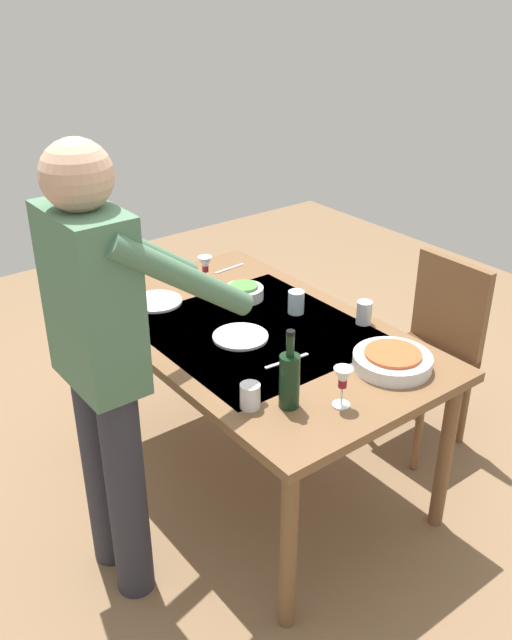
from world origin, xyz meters
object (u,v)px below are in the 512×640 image
(water_cup_near_right, at_px, (364,313))
(serving_bowl_pasta, at_px, (392,360))
(water_cup_far_left, at_px, (250,396))
(dinner_plate_far, at_px, (157,301))
(person_server, at_px, (104,357))
(side_bowl_salad, at_px, (244,292))
(wine_glass_right, at_px, (205,266))
(dinner_plate_near, at_px, (240,337))
(dining_table, at_px, (256,346))
(water_cup_near_left, at_px, (296,302))
(chair_near, at_px, (433,341))
(wine_bottle, at_px, (289,379))
(wine_glass_left, at_px, (343,380))

(water_cup_near_right, relative_size, serving_bowl_pasta, 0.34)
(water_cup_far_left, bearing_deg, water_cup_near_right, -74.90)
(water_cup_near_right, height_order, dinner_plate_far, water_cup_near_right)
(person_server, xyz_separation_m, side_bowl_salad, (0.42, -0.89, -0.17))
(wine_glass_right, height_order, serving_bowl_pasta, wine_glass_right)
(wine_glass_right, distance_m, dinner_plate_near, 0.55)
(dining_table, distance_m, water_cup_near_left, 0.27)
(chair_near, distance_m, dinner_plate_near, 1.01)
(serving_bowl_pasta, bearing_deg, dining_table, 22.41)
(wine_bottle, relative_size, water_cup_near_right, 2.92)
(person_server, xyz_separation_m, water_cup_far_left, (-0.29, -0.39, -0.16))
(dinner_plate_near, bearing_deg, wine_bottle, 162.48)
(water_cup_near_left, bearing_deg, serving_bowl_pasta, 178.56)
(chair_near, bearing_deg, side_bowl_salad, 52.97)
(serving_bowl_pasta, relative_size, dinner_plate_far, 1.30)
(person_server, bearing_deg, wine_glass_right, -52.27)
(wine_bottle, bearing_deg, water_cup_near_right, -66.63)
(wine_glass_left, xyz_separation_m, side_bowl_salad, (0.90, -0.25, -0.07))
(wine_glass_left, bearing_deg, wine_glass_right, -9.37)
(water_cup_near_right, bearing_deg, wine_glass_left, 127.70)
(dining_table, height_order, water_cup_near_left, water_cup_near_left)
(chair_near, height_order, water_cup_near_left, chair_near)
(water_cup_near_right, relative_size, side_bowl_salad, 0.56)
(dining_table, xyz_separation_m, person_server, (-0.14, 0.74, 0.28))
(wine_bottle, distance_m, water_cup_near_right, 0.71)
(water_cup_near_left, relative_size, water_cup_far_left, 1.12)
(wine_glass_right, bearing_deg, dining_table, 170.52)
(chair_near, height_order, person_server, person_server)
(person_server, height_order, water_cup_far_left, person_server)
(serving_bowl_pasta, xyz_separation_m, dinner_plate_far, (1.04, 0.42, -0.03))
(wine_glass_right, relative_size, water_cup_near_left, 1.47)
(wine_glass_left, height_order, wine_glass_right, same)
(dining_table, relative_size, side_bowl_salad, 8.78)
(person_server, relative_size, dinner_plate_near, 7.34)
(dinner_plate_far, bearing_deg, serving_bowl_pasta, -157.93)
(serving_bowl_pasta, bearing_deg, side_bowl_salad, 5.50)
(wine_glass_right, relative_size, water_cup_near_right, 1.49)
(wine_glass_left, bearing_deg, side_bowl_salad, -15.41)
(side_bowl_salad, bearing_deg, person_server, 115.35)
(chair_near, height_order, side_bowl_salad, chair_near)
(dining_table, bearing_deg, dinner_plate_far, 21.68)
(dining_table, xyz_separation_m, wine_glass_left, (-0.62, 0.10, 0.18))
(side_bowl_salad, bearing_deg, dinner_plate_far, 59.01)
(water_cup_far_left, bearing_deg, dinner_plate_near, -32.48)
(water_cup_near_left, distance_m, water_cup_far_left, 0.75)
(water_cup_far_left, xyz_separation_m, dinner_plate_far, (0.92, -0.16, -0.04))
(dinner_plate_near, bearing_deg, person_server, 101.06)
(wine_glass_right, distance_m, water_cup_far_left, 1.03)
(wine_bottle, xyz_separation_m, dinner_plate_far, (1.00, -0.05, -0.10))
(wine_glass_left, xyz_separation_m, water_cup_near_left, (0.64, -0.34, -0.05))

